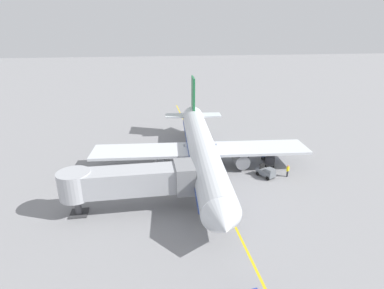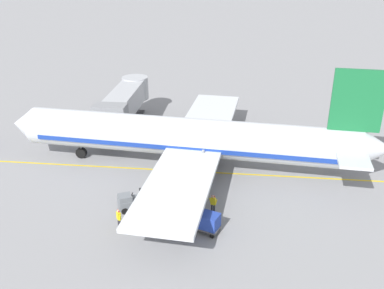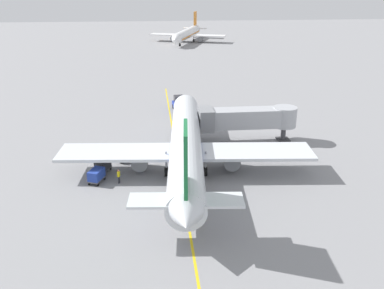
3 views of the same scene
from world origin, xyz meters
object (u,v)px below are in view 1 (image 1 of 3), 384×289
Objects in this scene: baggage_cart_front at (270,159)px; baggage_cart_second_in_train at (266,152)px; ground_crew_wing_walker at (288,170)px; ground_crew_loader at (249,152)px; parked_airliner at (202,148)px; jet_bridge at (128,181)px; baggage_tug_lead at (266,172)px.

baggage_cart_front is 2.70m from baggage_cart_second_in_train.
ground_crew_loader is (2.93, -7.03, 0.00)m from ground_crew_wing_walker.
ground_crew_wing_walker reaches higher than baggage_cart_second_in_train.
baggage_cart_second_in_train is at bearing -166.94° from parked_airliner.
ground_crew_loader is (2.07, -3.09, 0.00)m from baggage_cart_front.
parked_airliner reaches higher than baggage_cart_front.
baggage_tug_lead is (-17.53, -5.05, -2.74)m from jet_bridge.
parked_airliner is 2.67× the size of jet_bridge.
jet_bridge reaches higher than baggage_cart_second_in_train.
baggage_cart_second_in_train is (-10.45, -2.43, -2.24)m from parked_airliner.
baggage_cart_second_in_train is at bearing -111.39° from baggage_tug_lead.
jet_bridge is 8.27× the size of ground_crew_wing_walker.
ground_crew_wing_walker is at bearing 102.27° from baggage_cart_front.
baggage_cart_front is (-9.99, 0.24, -2.24)m from parked_airliner.
ground_crew_loader is at bearing -9.49° from baggage_cart_second_in_train.
ground_crew_wing_walker reaches higher than baggage_tug_lead.
baggage_cart_front is (-19.50, -8.63, -2.51)m from jet_bridge.
baggage_cart_front is at bearing -156.13° from jet_bridge.
baggage_tug_lead is at bearing 90.82° from ground_crew_loader.
ground_crew_loader is at bearing -56.11° from baggage_cart_front.
baggage_cart_second_in_train is 6.61m from ground_crew_wing_walker.
jet_bridge is at bearing 33.92° from ground_crew_loader.
jet_bridge is 8.27× the size of ground_crew_loader.
ground_crew_wing_walker is at bearing -167.02° from jet_bridge.
parked_airliner is 9.21m from baggage_tug_lead.
baggage_tug_lead is 0.94× the size of baggage_cart_front.
parked_airliner reaches higher than baggage_tug_lead.
jet_bridge is 21.15m from ground_crew_loader.
baggage_tug_lead is 1.64× the size of ground_crew_wing_walker.
baggage_tug_lead is 2.87m from ground_crew_wing_walker.
parked_airliner reaches higher than jet_bridge.
ground_crew_wing_walker is (-0.39, 6.60, 0.00)m from baggage_cart_second_in_train.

